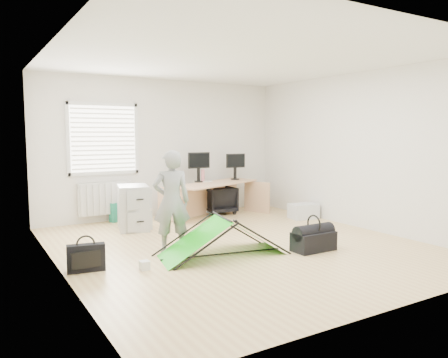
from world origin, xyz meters
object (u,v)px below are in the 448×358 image
thermos (203,176)px  office_chair (219,200)px  desk (216,200)px  laptop_bag (86,258)px  filing_cabinet (133,207)px  duffel_bag (313,241)px  monitor_left (198,171)px  monitor_right (235,170)px  person (172,201)px  storage_crate (303,211)px  kite (222,236)px

thermos → office_chair: thermos is taller
desk → laptop_bag: (-3.05, -2.18, -0.18)m
filing_cabinet → laptop_bag: filing_cabinet is taller
duffel_bag → monitor_left: bearing=93.1°
monitor_right → office_chair: monitor_right is taller
office_chair → person: size_ratio=0.44×
thermos → storage_crate: 2.10m
filing_cabinet → duffel_bag: (1.72, -2.63, -0.25)m
desk → duffel_bag: (-0.07, -2.88, -0.21)m
desk → office_chair: desk is taller
monitor_left → thermos: 0.13m
person → laptop_bag: 1.40m
monitor_right → thermos: size_ratio=1.66×
filing_cabinet → person: 1.67m
kite → desk: bearing=72.9°
thermos → person: (-1.63, -2.13, -0.10)m
kite → duffel_bag: (1.23, -0.47, -0.13)m
person → monitor_left: bearing=-109.6°
monitor_right → filing_cabinet: bearing=-161.0°
kite → laptop_bag: size_ratio=3.85×
monitor_right → person: size_ratio=0.29×
duffel_bag → storage_crate: bearing=52.2°
laptop_bag → duffel_bag: 3.06m
laptop_bag → filing_cabinet: bearing=67.7°
monitor_right → thermos: (-0.78, -0.03, -0.07)m
person → storage_crate: 3.34m
person → duffel_bag: (1.73, -0.99, -0.58)m
laptop_bag → storage_crate: bearing=25.6°
thermos → person: bearing=-127.4°
monitor_right → person: person is taller
monitor_right → kite: monitor_right is taller
laptop_bag → duffel_bag: laptop_bag is taller
office_chair → laptop_bag: office_chair is taller
desk → duffel_bag: size_ratio=3.26×
office_chair → person: (-2.03, -2.17, 0.43)m
filing_cabinet → storage_crate: (3.16, -0.77, -0.24)m
kite → thermos: bearing=78.0°
office_chair → kite: bearing=65.2°
storage_crate → monitor_right: bearing=120.4°
kite → storage_crate: bearing=38.7°
person → storage_crate: (3.17, 0.87, -0.57)m
thermos → kite: size_ratio=0.15×
monitor_right → duffel_bag: (-0.69, -3.16, -0.75)m
monitor_left → office_chair: monitor_left is taller
monitor_left → laptop_bag: 3.80m
monitor_left → laptop_bag: size_ratio=1.03×
person → thermos: bearing=-111.3°
desk → monitor_left: (-0.25, 0.27, 0.56)m
filing_cabinet → monitor_right: 2.51m
storage_crate → desk: bearing=143.5°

